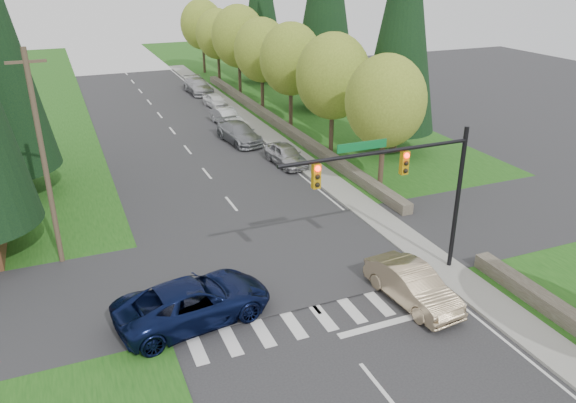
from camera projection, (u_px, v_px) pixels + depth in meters
ground at (362, 366)px, 19.94m from camera, size 120.00×120.00×0.00m
grass_east at (381, 154)px, 41.44m from camera, size 14.00×110.00×0.06m
cross_street at (279, 262)px, 26.71m from camera, size 120.00×8.00×0.10m
sidewalk_east at (295, 155)px, 40.96m from camera, size 1.80×80.00×0.13m
curb_east at (284, 157)px, 40.66m from camera, size 0.20×80.00×0.13m
stone_wall_north at (276, 122)px, 48.22m from camera, size 0.70×40.00×0.70m
traffic_signal at (407, 176)px, 23.30m from camera, size 8.70×0.37×6.80m
utility_pole at (44, 160)px, 24.68m from camera, size 1.60×0.24×10.00m
decid_tree_0 at (386, 101)px, 32.80m from camera, size 4.80×4.80×8.37m
decid_tree_1 at (333, 76)px, 38.68m from camera, size 5.20×5.20×8.80m
decid_tree_2 at (291, 59)px, 44.48m from camera, size 5.00×5.00×8.82m
decid_tree_3 at (262, 50)px, 50.54m from camera, size 5.00×5.00×8.55m
decid_tree_4 at (238, 36)px, 56.34m from camera, size 5.40×5.40×9.18m
decid_tree_5 at (217, 34)px, 62.40m from camera, size 4.80×4.80×8.30m
decid_tree_6 at (202, 24)px, 68.23m from camera, size 5.20×5.20×8.86m
conifer_e_a at (404, 15)px, 37.90m from camera, size 5.44×5.44×17.80m
sedan_champagne at (412, 285)px, 23.36m from camera, size 2.12×4.93×1.58m
suv_navy at (194, 301)px, 22.13m from camera, size 6.58×3.80×1.72m
parked_car_a at (286, 155)px, 39.00m from camera, size 2.02×4.42×1.47m
parked_car_b at (239, 133)px, 43.76m from camera, size 2.77×5.48×1.52m
parked_car_c at (227, 117)px, 48.35m from camera, size 2.00×4.44×1.41m
parked_car_d at (215, 101)px, 54.17m from camera, size 1.84×3.85×1.27m
parked_car_e at (198, 86)px, 59.70m from camera, size 2.40×5.47×1.57m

